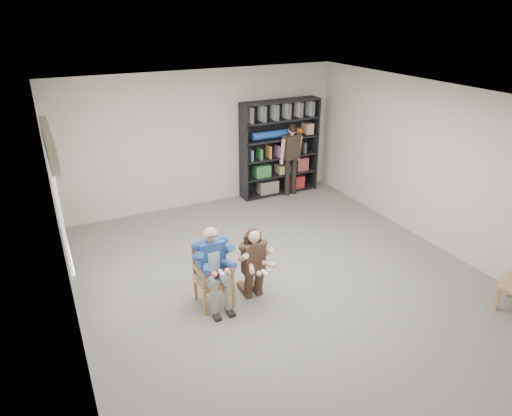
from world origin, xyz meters
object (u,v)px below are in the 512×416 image
kneeling_woman (254,265)px  seated_man (213,267)px  standing_man (291,160)px  armchair (213,275)px  bookshelf (280,148)px

kneeling_woman → seated_man: bearing=168.8°
standing_man → armchair: bearing=-138.9°
seated_man → standing_man: bearing=46.0°
standing_man → bookshelf: bearing=129.1°
seated_man → bookshelf: bookshelf is taller
armchair → seated_man: 0.14m
bookshelf → kneeling_woman: bearing=-123.8°
kneeling_woman → standing_man: bearing=53.0°
seated_man → kneeling_woman: 0.59m
bookshelf → standing_man: 0.36m
kneeling_woman → bookshelf: bookshelf is taller
armchair → seated_man: (0.00, 0.00, 0.14)m
armchair → kneeling_woman: 0.60m
seated_man → bookshelf: 4.42m
seated_man → standing_man: 4.38m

